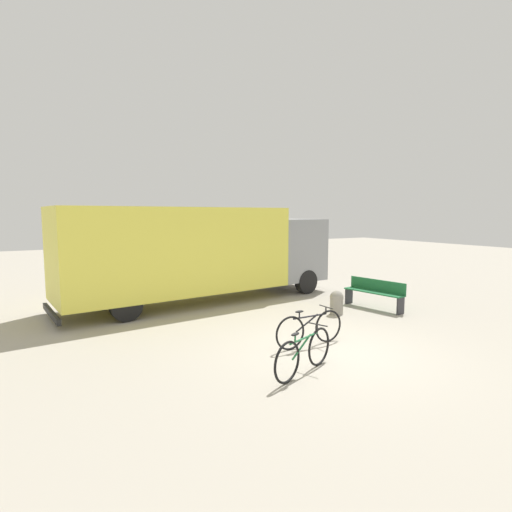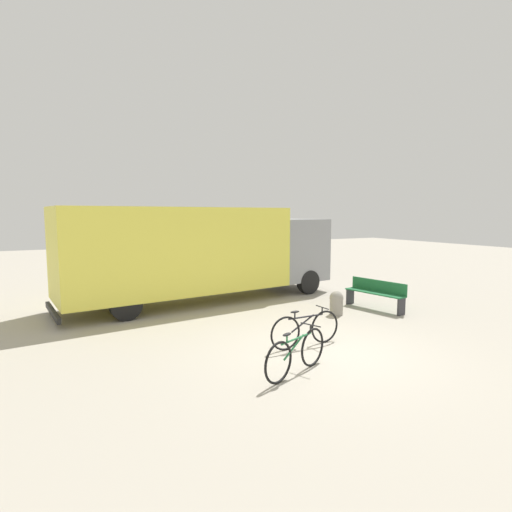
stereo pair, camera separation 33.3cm
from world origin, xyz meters
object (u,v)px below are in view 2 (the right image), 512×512
Objects in this scene: bicycle_near at (296,353)px; bicycle_middle at (305,329)px; bollard_near_bench at (336,302)px; delivery_truck at (202,250)px; park_bench at (376,292)px.

bicycle_near is 1.57m from bicycle_middle.
bicycle_near is 4.56m from bollard_near_bench.
delivery_truck is 5.29× the size of bicycle_middle.
delivery_truck reaches higher than bicycle_middle.
bicycle_near is at bearing -101.58° from delivery_truck.
delivery_truck is 5.62× the size of bicycle_near.
delivery_truck is at bearing 40.36° from park_bench.
bicycle_middle is at bearing 105.77° from park_bench.
park_bench reaches higher than bicycle_near.
bicycle_middle reaches higher than bollard_near_bench.
bollard_near_bench is (3.37, 3.06, -0.03)m from bicycle_near.
bicycle_middle is (-3.87, -1.89, -0.12)m from park_bench.
park_bench is 4.31m from bicycle_middle.
delivery_truck is at bearing 63.54° from bicycle_near.
bicycle_near is at bearing -137.74° from bollard_near_bench.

